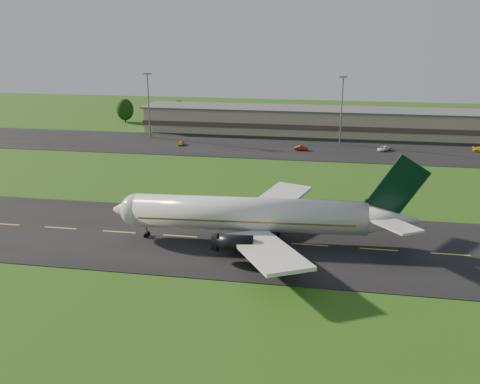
% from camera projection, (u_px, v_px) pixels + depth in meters
% --- Properties ---
extents(ground, '(360.00, 360.00, 0.00)m').
position_uv_depth(ground, '(310.00, 245.00, 87.53)').
color(ground, '#244A12').
rests_on(ground, ground).
extents(taxiway, '(220.00, 30.00, 0.10)m').
position_uv_depth(taxiway, '(310.00, 245.00, 87.52)').
color(taxiway, black).
rests_on(taxiway, ground).
extents(apron, '(260.00, 30.00, 0.10)m').
position_uv_depth(apron, '(322.00, 149.00, 155.20)').
color(apron, black).
rests_on(apron, ground).
extents(airliner, '(51.30, 42.09, 15.57)m').
position_uv_depth(airliner, '(255.00, 215.00, 87.71)').
color(airliner, silver).
rests_on(airliner, ground).
extents(terminal, '(145.00, 16.00, 8.40)m').
position_uv_depth(terminal, '(344.00, 122.00, 175.70)').
color(terminal, '#BCA88F').
rests_on(terminal, ground).
extents(light_mast_west, '(2.40, 1.20, 20.35)m').
position_uv_depth(light_mast_west, '(148.00, 98.00, 168.02)').
color(light_mast_west, gray).
rests_on(light_mast_west, ground).
extents(light_mast_centre, '(2.40, 1.20, 20.35)m').
position_uv_depth(light_mast_centre, '(342.00, 102.00, 158.11)').
color(light_mast_centre, gray).
rests_on(light_mast_centre, ground).
extents(tree_line, '(197.16, 8.86, 10.63)m').
position_uv_depth(tree_line, '(431.00, 117.00, 180.46)').
color(tree_line, black).
rests_on(tree_line, ground).
extents(service_vehicle_a, '(1.81, 3.65, 1.20)m').
position_uv_depth(service_vehicle_a, '(181.00, 143.00, 160.18)').
color(service_vehicle_a, '#C8A00B').
rests_on(service_vehicle_a, apron).
extents(service_vehicle_b, '(3.90, 1.43, 1.27)m').
position_uv_depth(service_vehicle_b, '(301.00, 148.00, 153.30)').
color(service_vehicle_b, maroon).
rests_on(service_vehicle_b, apron).
extents(service_vehicle_c, '(4.53, 4.86, 1.27)m').
position_uv_depth(service_vehicle_c, '(384.00, 149.00, 152.88)').
color(service_vehicle_c, silver).
rests_on(service_vehicle_c, apron).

